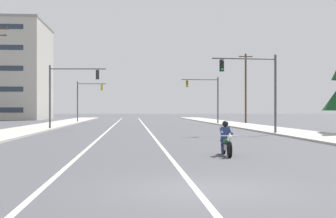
{
  "coord_description": "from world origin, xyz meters",
  "views": [
    {
      "loc": [
        -1.69,
        -11.28,
        1.94
      ],
      "look_at": [
        0.9,
        22.14,
        1.97
      ],
      "focal_mm": 50.12,
      "sensor_mm": 36.0,
      "label": 1
    }
  ],
  "objects": [
    {
      "name": "lane_stripe_left",
      "position": [
        -3.88,
        45.0,
        0.0
      ],
      "size": [
        0.16,
        100.0,
        0.01
      ],
      "primitive_type": "cube",
      "color": "beige",
      "rests_on": "ground"
    },
    {
      "name": "traffic_signal_mid_right",
      "position": [
        8.21,
        49.48,
        4.1
      ],
      "size": [
        4.93,
        0.54,
        6.2
      ],
      "color": "#47474C",
      "rests_on": "ground"
    },
    {
      "name": "utility_pole_right_far",
      "position": [
        13.94,
        52.04,
        4.99
      ],
      "size": [
        1.89,
        0.26,
        9.61
      ],
      "color": "#4C3828",
      "rests_on": "ground"
    },
    {
      "name": "sidewalk_kerb_right",
      "position": [
        11.32,
        40.0,
        0.07
      ],
      "size": [
        4.4,
        110.0,
        0.14
      ],
      "primitive_type": "cube",
      "color": "#ADA89E",
      "rests_on": "ground"
    },
    {
      "name": "traffic_signal_mid_left",
      "position": [
        -8.66,
        60.58,
        4.07
      ],
      "size": [
        4.41,
        0.46,
        6.2
      ],
      "color": "#47474C",
      "rests_on": "ground"
    },
    {
      "name": "motorcycle_with_rider",
      "position": [
        2.26,
        8.13,
        0.59
      ],
      "size": [
        0.7,
        2.19,
        1.46
      ],
      "color": "black",
      "rests_on": "ground"
    },
    {
      "name": "sidewalk_kerb_left",
      "position": [
        -11.32,
        40.0,
        0.07
      ],
      "size": [
        4.4,
        110.0,
        0.14
      ],
      "primitive_type": "cube",
      "color": "#ADA89E",
      "rests_on": "ground"
    },
    {
      "name": "traffic_signal_near_right",
      "position": [
        7.98,
        24.24,
        4.11
      ],
      "size": [
        5.13,
        0.63,
        6.2
      ],
      "color": "#47474C",
      "rests_on": "ground"
    },
    {
      "name": "lane_stripe_center",
      "position": [
        -0.14,
        45.0,
        0.0
      ],
      "size": [
        0.16,
        100.0,
        0.01
      ],
      "primitive_type": "cube",
      "color": "beige",
      "rests_on": "ground"
    },
    {
      "name": "traffic_signal_near_left",
      "position": [
        -7.96,
        34.39,
        4.13
      ],
      "size": [
        5.46,
        0.49,
        6.2
      ],
      "color": "#47474C",
      "rests_on": "ground"
    },
    {
      "name": "ground_plane",
      "position": [
        0.0,
        0.0,
        0.0
      ],
      "size": [
        400.0,
        400.0,
        0.0
      ],
      "primitive_type": "plane",
      "color": "#47474C"
    }
  ]
}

